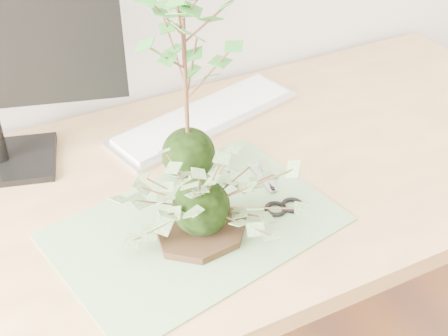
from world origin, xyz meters
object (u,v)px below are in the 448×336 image
Objects in this scene: desk at (217,214)px; keyboard at (205,118)px; ivy_kokedama at (201,186)px; maple_kokedama at (183,33)px.

keyboard reaches higher than desk.
ivy_kokedama reaches higher than desk.
ivy_kokedama is 0.67× the size of keyboard.
ivy_kokedama is at bearing -130.42° from keyboard.
desk is at bearing 54.71° from ivy_kokedama.
desk is at bearing -42.52° from maple_kokedama.
maple_kokedama is (-0.04, 0.04, 0.39)m from desk.
maple_kokedama reaches higher than ivy_kokedama.
desk is 3.37× the size of keyboard.
ivy_kokedama is (-0.09, -0.13, 0.20)m from desk.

